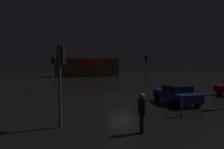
{
  "coord_description": "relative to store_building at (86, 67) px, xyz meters",
  "views": [
    {
      "loc": [
        -6.37,
        -16.21,
        2.93
      ],
      "look_at": [
        1.76,
        8.0,
        1.66
      ],
      "focal_mm": 29.82,
      "sensor_mm": 36.0,
      "label": 1
    }
  ],
  "objects": [
    {
      "name": "ground_plane",
      "position": [
        -2.95,
        -33.13,
        -2.35
      ],
      "size": [
        120.0,
        120.0,
        0.0
      ],
      "primitive_type": "plane",
      "color": "black"
    },
    {
      "name": "store_building",
      "position": [
        0.0,
        0.0,
        0.0
      ],
      "size": [
        16.12,
        6.73,
        4.69
      ],
      "color": "brown",
      "rests_on": "ground"
    },
    {
      "name": "traffic_signal_main",
      "position": [
        3.39,
        -26.43,
        0.68
      ],
      "size": [
        0.42,
        0.42,
        4.26
      ],
      "color": "#595B60",
      "rests_on": "ground"
    },
    {
      "name": "traffic_signal_opposite",
      "position": [
        -8.8,
        -40.29,
        0.49
      ],
      "size": [
        0.41,
        0.43,
        3.9
      ],
      "color": "#595B60",
      "rests_on": "ground"
    },
    {
      "name": "traffic_signal_cross_left",
      "position": [
        -8.89,
        -25.93,
        0.75
      ],
      "size": [
        0.41,
        0.43,
        4.02
      ],
      "color": "#595B60",
      "rests_on": "ground"
    },
    {
      "name": "car_far",
      "position": [
        -0.17,
        -37.5,
        -1.63
      ],
      "size": [
        2.18,
        4.09,
        1.41
      ],
      "color": "navy",
      "rests_on": "ground"
    },
    {
      "name": "pedestrian",
      "position": [
        -5.57,
        -42.26,
        -1.34
      ],
      "size": [
        0.48,
        0.48,
        1.72
      ],
      "color": "black",
      "rests_on": "ground"
    },
    {
      "name": "bollard_kerb_a",
      "position": [
        -2.28,
        -40.72,
        -1.74
      ],
      "size": [
        0.12,
        0.12,
        1.21
      ],
      "primitive_type": "cylinder",
      "color": "#595B60",
      "rests_on": "ground"
    }
  ]
}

